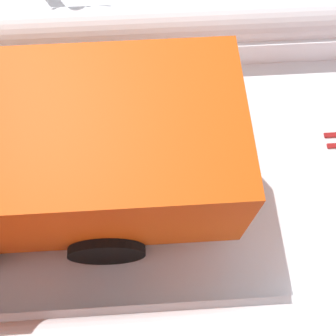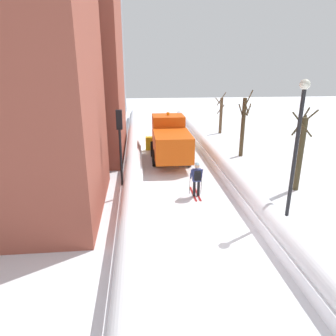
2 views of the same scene
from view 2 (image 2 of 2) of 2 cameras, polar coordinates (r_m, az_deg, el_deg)
The scene contains 14 objects.
ground_plane at distance 21.24m, azimuth 1.12°, elevation 1.51°, with size 80.00×80.00×0.00m, color white.
snowbank_left at distance 20.96m, azimuth -6.47°, elevation 2.60°, with size 1.10×36.00×1.12m.
snowbank_right at distance 21.62m, azimuth 8.50°, elevation 2.71°, with size 1.10×36.00×0.95m.
building_brick_near at distance 14.34m, azimuth -28.60°, elevation 11.88°, with size 7.54×7.25×10.30m.
building_brick_mid at distance 23.66m, azimuth -20.37°, elevation 21.30°, with size 8.81×9.54×15.56m.
building_concrete_far at distance 32.04m, azimuth -16.65°, elevation 22.04°, with size 6.51×6.26×16.99m.
building_tower_distant at distance 40.08m, azimuth -14.27°, elevation 19.55°, with size 7.84×9.23×14.33m.
plow_truck at distance 20.74m, azimuth 0.39°, elevation 5.32°, with size 3.20×5.98×3.12m.
skier at distance 15.21m, azimuth 5.38°, elevation -1.78°, with size 0.62×1.80×1.81m.
traffic_light_pole at distance 14.66m, azimuth -8.94°, elevation 5.63°, with size 0.28×0.42×4.33m.
street_lamp at distance 13.47m, azimuth 23.07°, elevation 5.69°, with size 0.40×0.40×5.80m.
bare_tree_near at distance 17.02m, azimuth 23.49°, elevation 2.81°, with size 1.11×1.27×4.30m.
bare_tree_mid at distance 22.30m, azimuth 13.85°, elevation 7.68°, with size 0.77×1.02×4.70m.
bare_tree_far at distance 29.67m, azimuth 9.83°, elevation 9.76°, with size 1.02×1.04×3.83m.
Camera 2 is at (-2.40, -10.12, 6.36)m, focal length 32.67 mm.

